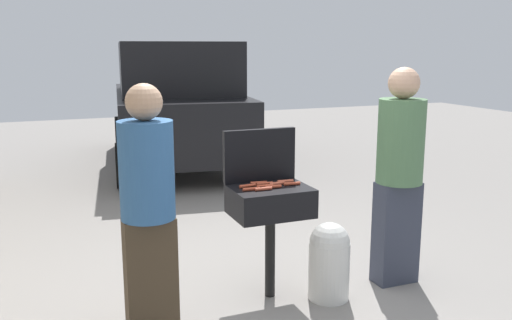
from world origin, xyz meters
name	(u,v)px	position (x,y,z in m)	size (l,w,h in m)	color
ground_plane	(256,292)	(0.00, 0.00, 0.00)	(24.00, 24.00, 0.00)	gray
bbq_grill	(270,205)	(0.07, -0.10, 0.75)	(0.60, 0.44, 0.89)	black
grill_lid_open	(260,155)	(0.07, 0.12, 1.10)	(0.60, 0.05, 0.42)	black
hot_dog_0	(259,183)	(0.02, 0.01, 0.90)	(0.03, 0.03, 0.13)	#AD4228
hot_dog_1	(265,184)	(0.06, -0.03, 0.90)	(0.03, 0.03, 0.13)	#AD4228
hot_dog_2	(277,183)	(0.15, -0.05, 0.90)	(0.03, 0.03, 0.13)	#C6593D
hot_dog_3	(265,186)	(0.03, -0.09, 0.90)	(0.03, 0.03, 0.13)	#AD4228
hot_dog_4	(292,184)	(0.26, -0.10, 0.90)	(0.03, 0.03, 0.13)	#AD4228
hot_dog_5	(285,181)	(0.24, -0.02, 0.90)	(0.03, 0.03, 0.13)	#C6593D
hot_dog_6	(273,187)	(0.08, -0.13, 0.90)	(0.03, 0.03, 0.13)	#AD4228
hot_dog_7	(251,189)	(-0.10, -0.14, 0.90)	(0.03, 0.03, 0.13)	#AD4228
hot_dog_8	(248,186)	(-0.09, -0.04, 0.90)	(0.03, 0.03, 0.13)	#AD4228
hot_dog_9	(264,189)	(-0.01, -0.17, 0.90)	(0.03, 0.03, 0.13)	#B74C33
propane_tank	(329,259)	(0.48, -0.31, 0.32)	(0.32, 0.32, 0.62)	silver
person_left	(148,202)	(-0.90, -0.32, 0.93)	(0.36, 0.36, 1.72)	#3F3323
person_right	(399,169)	(1.15, -0.24, 0.97)	(0.38, 0.38, 1.79)	#333847
parked_minivan	(176,103)	(0.64, 5.16, 1.03)	(2.51, 4.62, 2.02)	black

